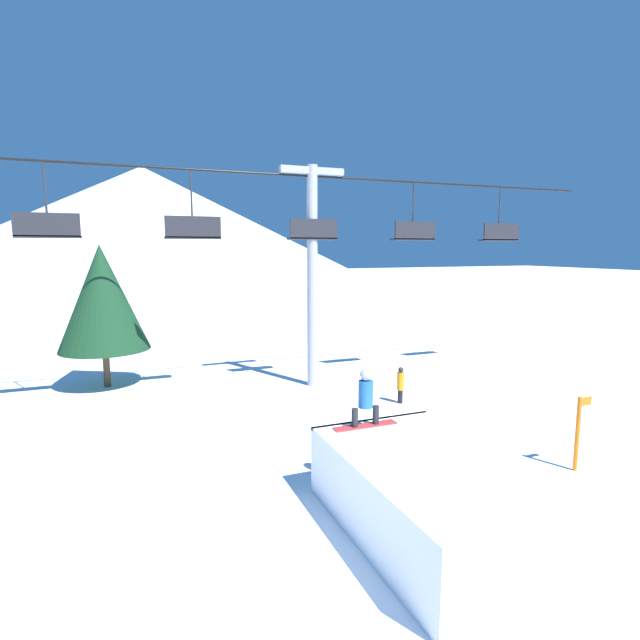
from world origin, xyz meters
The scene contains 8 objects.
ground_plane centered at (0.00, 0.00, 0.00)m, with size 220.00×220.00×0.00m, color white.
mountain_ridge centered at (0.00, 81.65, 9.17)m, with size 74.87×74.87×18.33m.
snow_ramp centered at (0.75, 0.30, 0.70)m, with size 2.82×4.62×1.41m.
snowboarder centered at (0.42, 2.22, 2.03)m, with size 1.41×0.30×1.24m.
chairlift centered at (2.35, 10.30, 5.12)m, with size 24.97×0.44×8.08m.
pine_tree_near centered at (-4.85, 13.04, 3.34)m, with size 3.22×3.22×5.29m.
trail_marker centered at (5.40, 1.20, 0.94)m, with size 0.41×0.10×1.77m.
distant_skier centered at (4.27, 7.17, 0.67)m, with size 0.24×0.24×1.23m.
Camera 1 is at (-4.24, -6.78, 5.13)m, focal length 28.00 mm.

